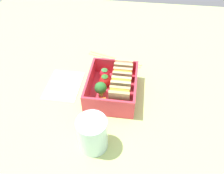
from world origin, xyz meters
TOP-DOWN VIEW (x-y plane):
  - ground_plane at (0.00, 0.00)cm, footprint 120.00×120.00cm
  - bento_tray at (0.00, 0.00)cm, footprint 15.87×12.95cm
  - bento_rim at (0.00, 0.00)cm, footprint 15.87×12.95cm
  - sandwich_left at (-5.28, 2.51)cm, footprint 2.56×5.02cm
  - sandwich_center_left at (-1.76, 2.51)cm, footprint 2.56×5.02cm
  - sandwich_center at (1.76, 2.51)cm, footprint 2.56×5.02cm
  - sandwich_center_right at (5.28, 2.51)cm, footprint 2.56×5.02cm
  - strawberry_left at (-4.96, -2.82)cm, footprint 2.99×2.99cm
  - strawberry_far_left at (-2.13, -2.30)cm, footprint 3.13×3.13cm
  - broccoli_floret at (1.86, -2.76)cm, footprint 3.21×3.21cm
  - carrot_stick_far_left at (4.94, -3.12)cm, footprint 2.88×4.73cm
  - chopstick_pair at (-15.51, -1.34)cm, footprint 7.12×17.98cm
  - drinking_glass at (16.16, -1.95)cm, footprint 6.44×6.44cm
  - folded_napkin at (-1.44, -14.20)cm, footprint 12.25×9.53cm

SIDE VIEW (x-z plane):
  - ground_plane at x=0.00cm, z-range -2.00..0.00cm
  - folded_napkin at x=-1.44cm, z-range 0.00..0.40cm
  - chopstick_pair at x=-15.51cm, z-range 0.00..0.70cm
  - bento_tray at x=0.00cm, z-range 0.00..1.20cm
  - carrot_stick_far_left at x=4.94cm, z-range 1.20..2.69cm
  - strawberry_left at x=-4.96cm, z-range 1.02..4.61cm
  - strawberry_far_left at x=-2.13cm, z-range 1.02..4.75cm
  - bento_rim at x=0.00cm, z-range 1.20..6.03cm
  - broccoli_floret at x=1.86cm, z-range 1.61..5.88cm
  - sandwich_left at x=-5.28cm, z-range 1.20..7.38cm
  - sandwich_center_left at x=-1.76cm, z-range 1.20..7.38cm
  - sandwich_center at x=1.76cm, z-range 1.20..7.38cm
  - sandwich_center_right at x=5.28cm, z-range 1.20..7.38cm
  - drinking_glass at x=16.16cm, z-range 0.00..8.64cm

